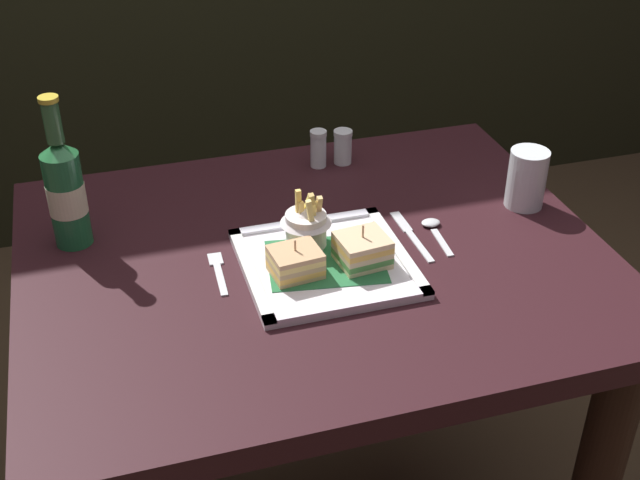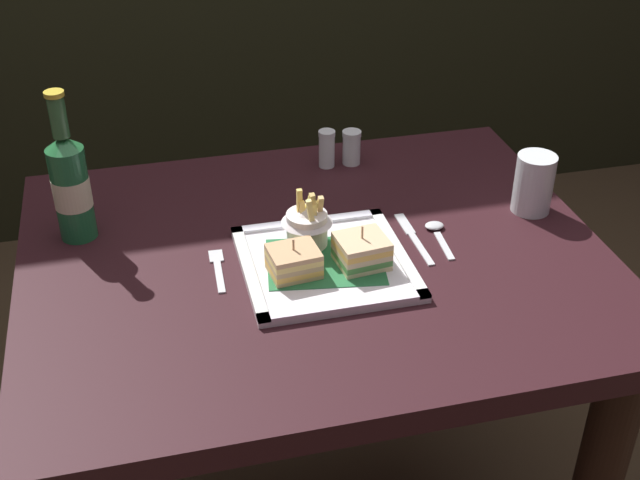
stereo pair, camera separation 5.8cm
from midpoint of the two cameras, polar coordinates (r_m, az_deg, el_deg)
dining_table at (r=1.53m, az=0.78°, el=-5.56°), size 1.01×0.82×0.75m
square_plate at (r=1.40m, az=1.55°, el=-1.66°), size 0.28×0.28×0.02m
sandwich_half_left at (r=1.36m, az=-0.59°, el=-1.51°), size 0.09×0.08×0.07m
sandwich_half_right at (r=1.38m, az=4.10°, el=-0.79°), size 0.09×0.08×0.07m
fries_cup at (r=1.42m, az=0.27°, el=1.19°), size 0.09×0.09×0.11m
beer_bottle at (r=1.49m, az=-15.73°, el=3.69°), size 0.07×0.07×0.28m
water_glass at (r=1.60m, az=15.50°, el=3.57°), size 0.07×0.07×0.11m
fork at (r=1.41m, az=-5.87°, el=-1.93°), size 0.03×0.13×0.00m
knife at (r=1.50m, az=7.52°, el=0.25°), size 0.02×0.17×0.00m
spoon at (r=1.51m, az=9.14°, el=0.64°), size 0.04×0.12×0.01m
salt_shaker at (r=1.71m, az=1.45°, el=6.15°), size 0.03×0.03×0.08m
pepper_shaker at (r=1.72m, az=3.16°, el=6.25°), size 0.04×0.04×0.07m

